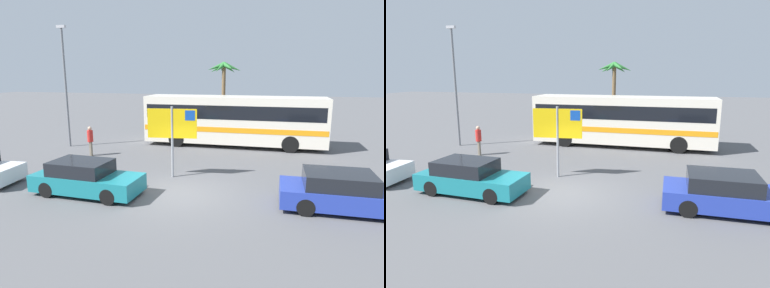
{
  "view_description": "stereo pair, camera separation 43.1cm",
  "coord_description": "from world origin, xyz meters",
  "views": [
    {
      "loc": [
        3.47,
        -11.76,
        4.62
      ],
      "look_at": [
        -0.26,
        3.34,
        1.3
      ],
      "focal_mm": 31.14,
      "sensor_mm": 36.0,
      "label": 1
    },
    {
      "loc": [
        3.89,
        -11.65,
        4.62
      ],
      "look_at": [
        -0.26,
        3.34,
        1.3
      ],
      "focal_mm": 31.14,
      "sensor_mm": 36.0,
      "label": 2
    }
  ],
  "objects": [
    {
      "name": "car_blue",
      "position": [
        5.93,
        -0.06,
        0.64
      ],
      "size": [
        4.37,
        1.86,
        1.32
      ],
      "rotation": [
        0.0,
        0.0,
        0.0
      ],
      "color": "#23389E",
      "rests_on": "ground"
    },
    {
      "name": "lamp_post_left_side",
      "position": [
        -9.19,
        6.72,
        4.04
      ],
      "size": [
        0.56,
        0.2,
        7.43
      ],
      "color": "slate",
      "rests_on": "ground"
    },
    {
      "name": "car_teal",
      "position": [
        -3.47,
        -0.79,
        0.64
      ],
      "size": [
        4.29,
        1.87,
        1.32
      ],
      "rotation": [
        0.0,
        0.0,
        -0.05
      ],
      "color": "#19757F",
      "rests_on": "ground"
    },
    {
      "name": "palm_tree_seaside",
      "position": [
        -0.82,
        16.81,
        4.56
      ],
      "size": [
        2.93,
        2.97,
        5.55
      ],
      "color": "brown",
      "rests_on": "ground"
    },
    {
      "name": "pedestrian_crossing_lot",
      "position": [
        -6.54,
        4.77,
        0.99
      ],
      "size": [
        0.32,
        0.32,
        1.69
      ],
      "rotation": [
        0.0,
        0.0,
        3.98
      ],
      "color": "#706656",
      "rests_on": "ground"
    },
    {
      "name": "ground",
      "position": [
        0.0,
        0.0,
        0.0
      ],
      "size": [
        120.0,
        120.0,
        0.0
      ],
      "primitive_type": "plane",
      "color": "#565659"
    },
    {
      "name": "ferry_sign",
      "position": [
        -0.81,
        2.11,
        2.33
      ],
      "size": [
        2.19,
        0.31,
        3.2
      ],
      "rotation": [
        0.0,
        0.0,
        0.12
      ],
      "color": "gray",
      "rests_on": "ground"
    },
    {
      "name": "bus_front_coach",
      "position": [
        1.01,
        9.39,
        1.78
      ],
      "size": [
        11.28,
        2.5,
        3.17
      ],
      "color": "silver",
      "rests_on": "ground"
    }
  ]
}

